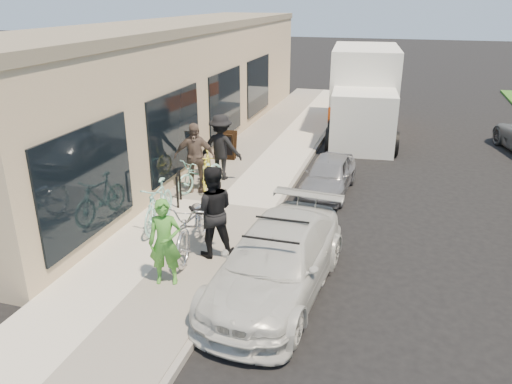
# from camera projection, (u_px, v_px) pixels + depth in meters

# --- Properties ---
(ground) EXTENTS (120.00, 120.00, 0.00)m
(ground) POSITION_uv_depth(u_px,v_px,m) (259.00, 280.00, 9.43)
(ground) COLOR black
(ground) RESTS_ON ground
(sidewalk) EXTENTS (3.00, 34.00, 0.15)m
(sidewalk) POSITION_uv_depth(u_px,v_px,m) (216.00, 205.00, 12.61)
(sidewalk) COLOR beige
(sidewalk) RESTS_ON ground
(curb) EXTENTS (0.12, 34.00, 0.13)m
(curb) POSITION_uv_depth(u_px,v_px,m) (275.00, 213.00, 12.20)
(curb) COLOR gray
(curb) RESTS_ON ground
(storefront) EXTENTS (3.60, 20.00, 4.22)m
(storefront) POSITION_uv_depth(u_px,v_px,m) (177.00, 86.00, 17.16)
(storefront) COLOR #C7AF8A
(storefront) RESTS_ON ground
(bike_rack) EXTENTS (0.21, 0.56, 0.81)m
(bike_rack) POSITION_uv_depth(u_px,v_px,m) (179.00, 185.00, 12.34)
(bike_rack) COLOR black
(bike_rack) RESTS_ON sidewalk
(sandwich_board) EXTENTS (0.55, 0.56, 0.88)m
(sandwich_board) POSITION_uv_depth(u_px,v_px,m) (227.00, 146.00, 15.77)
(sandwich_board) COLOR black
(sandwich_board) RESTS_ON sidewalk
(sedan_white) EXTENTS (2.10, 4.42, 1.28)m
(sedan_white) POSITION_uv_depth(u_px,v_px,m) (277.00, 261.00, 8.84)
(sedan_white) COLOR silver
(sedan_white) RESTS_ON ground
(sedan_silver) EXTENTS (1.33, 3.00, 1.00)m
(sedan_silver) POSITION_uv_depth(u_px,v_px,m) (329.00, 175.00, 13.49)
(sedan_silver) COLOR gray
(sedan_silver) RESTS_ON ground
(moving_truck) EXTENTS (3.02, 6.69, 3.19)m
(moving_truck) POSITION_uv_depth(u_px,v_px,m) (363.00, 96.00, 19.27)
(moving_truck) COLOR white
(moving_truck) RESTS_ON ground
(tandem_bike) EXTENTS (1.03, 2.28, 1.16)m
(tandem_bike) POSITION_uv_depth(u_px,v_px,m) (194.00, 224.00, 10.02)
(tandem_bike) COLOR silver
(tandem_bike) RESTS_ON sidewalk
(woman_rider) EXTENTS (0.67, 0.54, 1.61)m
(woman_rider) POSITION_uv_depth(u_px,v_px,m) (165.00, 242.00, 8.80)
(woman_rider) COLOR #449030
(woman_rider) RESTS_ON sidewalk
(man_standing) EXTENTS (1.12, 1.01, 1.87)m
(man_standing) POSITION_uv_depth(u_px,v_px,m) (212.00, 212.00, 9.73)
(man_standing) COLOR black
(man_standing) RESTS_ON sidewalk
(cruiser_bike_a) EXTENTS (0.70, 1.79, 1.05)m
(cruiser_bike_a) POSITION_uv_depth(u_px,v_px,m) (159.00, 205.00, 11.10)
(cruiser_bike_a) COLOR #98E3D2
(cruiser_bike_a) RESTS_ON sidewalk
(cruiser_bike_b) EXTENTS (1.16, 1.75, 0.87)m
(cruiser_bike_b) POSITION_uv_depth(u_px,v_px,m) (201.00, 173.00, 13.33)
(cruiser_bike_b) COLOR #98E3D2
(cruiser_bike_b) RESTS_ON sidewalk
(cruiser_bike_c) EXTENTS (0.87, 1.69, 0.98)m
(cruiser_bike_c) POSITION_uv_depth(u_px,v_px,m) (207.00, 169.00, 13.51)
(cruiser_bike_c) COLOR yellow
(cruiser_bike_c) RESTS_ON sidewalk
(bystander_a) EXTENTS (1.22, 0.74, 1.84)m
(bystander_a) POSITION_uv_depth(u_px,v_px,m) (221.00, 147.00, 13.92)
(bystander_a) COLOR black
(bystander_a) RESTS_ON sidewalk
(bystander_b) EXTENTS (1.15, 0.68, 1.84)m
(bystander_b) POSITION_uv_depth(u_px,v_px,m) (195.00, 157.00, 13.05)
(bystander_b) COLOR brown
(bystander_b) RESTS_ON sidewalk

